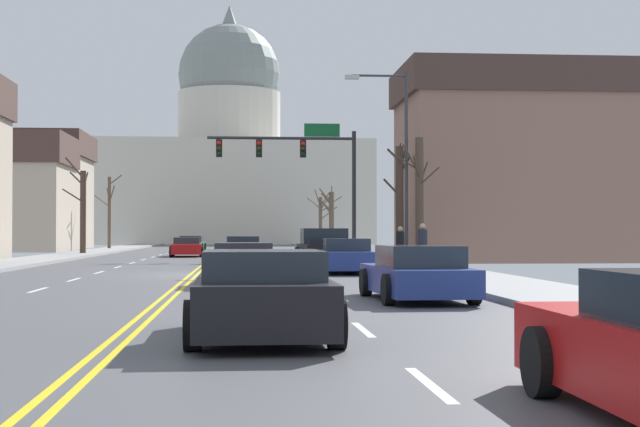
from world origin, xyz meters
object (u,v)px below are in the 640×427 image
Objects in this scene: sedan_near_02 at (346,257)px; sedan_oncoming_00 at (187,247)px; pickup_truck_near_01 at (325,249)px; bicycle_parked at (419,261)px; sedan_near_04 at (417,274)px; pedestrian_01 at (423,243)px; pedestrian_00 at (400,243)px; sedan_oncoming_01 at (191,244)px; sedan_near_05 at (262,296)px; sedan_near_03 at (243,265)px; sedan_near_00 at (243,250)px; signal_gantry at (302,160)px; street_lamp_right at (398,150)px.

sedan_oncoming_00 is (-6.96, 23.24, -0.04)m from sedan_near_02.
pickup_truck_near_01 is 3.12× the size of bicycle_parked.
pedestrian_01 is at bearing 78.81° from sedan_near_04.
pickup_truck_near_01 is 20.46m from sedan_near_04.
pedestrian_00 is (9.86, -17.51, 0.45)m from sedan_oncoming_00.
sedan_near_02 is at bearing -78.43° from sedan_oncoming_01.
sedan_near_05 is at bearing -85.33° from sedan_oncoming_00.
sedan_near_03 is at bearing 91.11° from sedan_near_05.
pedestrian_00 reaches higher than sedan_oncoming_00.
pedestrian_00 is at bearing 63.16° from sedan_near_02.
sedan_near_03 is 2.52× the size of bicycle_parked.
sedan_oncoming_00 is 2.66× the size of bicycle_parked.
sedan_near_00 reaches higher than sedan_oncoming_00.
sedan_near_00 is 20.56m from sedan_near_03.
bicycle_parked is at bearing 73.18° from sedan_near_05.
pedestrian_01 is (2.85, 0.49, 0.47)m from sedan_near_02.
pedestrian_00 is at bearing 89.48° from pedestrian_01.
pedestrian_00 is at bearing -60.62° from sedan_oncoming_00.
pedestrian_00 is 5.24m from pedestrian_01.
bicycle_parked is at bearing -35.07° from sedan_near_02.
sedan_near_04 is (3.75, -6.33, 0.00)m from sedan_near_03.
pickup_truck_near_01 is 9.04m from bicycle_parked.
sedan_near_02 is 36.79m from sedan_oncoming_01.
signal_gantry is 20.82m from sedan_oncoming_01.
sedan_near_05 is 2.62× the size of pedestrian_01.
sedan_near_03 is 0.95× the size of sedan_oncoming_00.
sedan_near_02 is 24.26m from sedan_oncoming_00.
sedan_near_02 is at bearing -88.97° from pickup_truck_near_01.
sedan_oncoming_00 is 20.10m from pedestrian_00.
pedestrian_01 reaches higher than sedan_near_00.
pickup_truck_near_01 is 17.57m from sedan_oncoming_00.
sedan_near_02 is (-2.52, -4.01, -4.17)m from street_lamp_right.
sedan_oncoming_01 is at bearing 98.61° from sedan_near_04.
sedan_near_05 is 0.92× the size of sedan_oncoming_01.
sedan_oncoming_01 is at bearing 101.57° from sedan_near_02.
sedan_near_05 reaches higher than sedan_oncoming_00.
sedan_near_02 reaches higher than sedan_near_03.
sedan_near_04 is at bearing -98.32° from pedestrian_00.
pedestrian_01 is 2.26m from bicycle_parked.
pedestrian_01 is (0.33, -3.52, -3.71)m from street_lamp_right.
pickup_truck_near_01 is 7.05m from sedan_near_02.
sedan_near_05 is (0.27, -34.06, 0.00)m from sedan_near_00.
sedan_near_02 is at bearing -116.84° from pedestrian_00.
sedan_oncoming_00 is (-3.58, 43.81, -0.05)m from sedan_near_05.
sedan_near_04 is at bearing 64.06° from sedan_near_05.
sedan_oncoming_01 is at bearing 109.81° from signal_gantry.
sedan_near_03 is 43.28m from sedan_oncoming_01.
signal_gantry reaches higher than sedan_near_04.
signal_gantry is 10.16m from sedan_oncoming_00.
bicycle_parked is (5.72, 18.93, -0.10)m from sedan_near_05.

